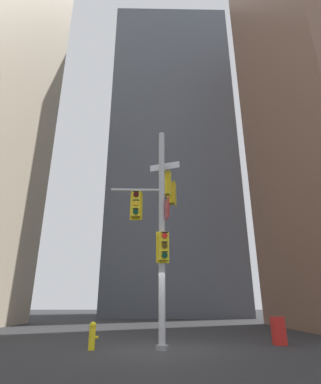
# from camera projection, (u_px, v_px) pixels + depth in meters

# --- Properties ---
(ground) EXTENTS (120.00, 120.00, 0.00)m
(ground) POSITION_uv_depth(u_px,v_px,m) (162.00, 350.00, 9.94)
(ground) COLOR #2D2D30
(building_mid_block) EXTENTS (15.49, 15.49, 41.29)m
(building_mid_block) POSITION_uv_depth(u_px,v_px,m) (170.00, 162.00, 43.34)
(building_mid_block) COLOR #4C5460
(building_mid_block) RESTS_ON ground
(signal_pole_assembly) EXTENTS (2.74, 2.75, 8.27)m
(signal_pole_assembly) POSITION_uv_depth(u_px,v_px,m) (160.00, 215.00, 11.89)
(signal_pole_assembly) COLOR #B2B2B5
(signal_pole_assembly) RESTS_ON ground
(fire_hydrant) EXTENTS (0.33, 0.23, 0.88)m
(fire_hydrant) POSITION_uv_depth(u_px,v_px,m) (92.00, 335.00, 10.11)
(fire_hydrant) COLOR yellow
(fire_hydrant) RESTS_ON ground
(newspaper_box) EXTENTS (0.45, 0.36, 0.98)m
(newspaper_box) POSITION_uv_depth(u_px,v_px,m) (279.00, 331.00, 11.29)
(newspaper_box) COLOR red
(newspaper_box) RESTS_ON ground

